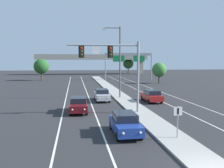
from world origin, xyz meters
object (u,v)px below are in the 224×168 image
at_px(tree_far_right_a, 128,64).
at_px(tree_far_left_a, 41,66).
at_px(car_oncoming_blue, 125,123).
at_px(street_lamp_median, 118,58).
at_px(car_oncoming_silver, 102,95).
at_px(highway_sign_gantry, 129,58).
at_px(median_sign_post, 178,117).
at_px(car_oncoming_darkred, 79,105).
at_px(overhead_signal_mast, 116,61).
at_px(car_receding_red, 152,96).
at_px(tree_far_right_b, 159,70).

bearing_deg(tree_far_right_a, tree_far_left_a, -133.27).
bearing_deg(car_oncoming_blue, street_lamp_median, 81.81).
xyz_separation_m(car_oncoming_blue, car_oncoming_silver, (-0.05, 15.68, 0.00)).
bearing_deg(street_lamp_median, car_oncoming_blue, -98.19).
bearing_deg(tree_far_left_a, highway_sign_gantry, -2.15).
relative_size(street_lamp_median, car_oncoming_blue, 2.23).
height_order(street_lamp_median, car_oncoming_blue, street_lamp_median).
xyz_separation_m(median_sign_post, car_oncoming_darkred, (-6.59, 10.36, -0.77)).
height_order(street_lamp_median, car_oncoming_darkred, street_lamp_median).
xyz_separation_m(car_oncoming_silver, highway_sign_gantry, (11.33, 35.68, 5.34)).
distance_m(overhead_signal_mast, car_receding_red, 9.93).
bearing_deg(highway_sign_gantry, overhead_signal_mast, -103.77).
bearing_deg(tree_far_right_b, tree_far_right_a, 87.22).
distance_m(car_oncoming_silver, tree_far_left_a, 38.73).
bearing_deg(tree_far_left_a, car_oncoming_darkred, -78.17).
height_order(median_sign_post, highway_sign_gantry, highway_sign_gantry).
bearing_deg(car_oncoming_darkred, street_lamp_median, 57.34).
bearing_deg(median_sign_post, overhead_signal_mast, 107.45).
height_order(car_oncoming_darkred, tree_far_right_b, tree_far_right_b).
xyz_separation_m(car_oncoming_darkred, car_oncoming_silver, (3.23, 7.14, 0.00)).
xyz_separation_m(car_oncoming_blue, highway_sign_gantry, (11.28, 51.36, 5.34)).
bearing_deg(tree_far_right_b, median_sign_post, -107.13).
distance_m(tree_far_right_b, tree_far_left_a, 31.21).
relative_size(overhead_signal_mast, tree_far_right_a, 1.18).
bearing_deg(car_oncoming_silver, street_lamp_median, 36.61).
bearing_deg(car_oncoming_blue, tree_far_right_b, 67.89).
relative_size(car_receding_red, tree_far_right_a, 0.73).
xyz_separation_m(tree_far_right_a, tree_far_left_a, (-30.70, -32.61, -0.23)).
xyz_separation_m(car_oncoming_silver, tree_far_right_a, (18.32, 69.18, 3.22)).
relative_size(car_oncoming_blue, car_oncoming_silver, 1.00).
relative_size(car_oncoming_darkred, highway_sign_gantry, 0.34).
relative_size(tree_far_right_a, tree_far_left_a, 1.06).
bearing_deg(car_oncoming_darkred, car_oncoming_silver, 65.69).
relative_size(street_lamp_median, highway_sign_gantry, 0.75).
bearing_deg(median_sign_post, tree_far_left_a, 106.24).
height_order(overhead_signal_mast, tree_far_right_a, overhead_signal_mast).
xyz_separation_m(street_lamp_median, car_oncoming_blue, (-2.53, -17.60, -4.97)).
bearing_deg(tree_far_right_b, car_oncoming_silver, -124.02).
xyz_separation_m(overhead_signal_mast, street_lamp_median, (2.07, 10.36, 0.46)).
bearing_deg(tree_far_right_a, highway_sign_gantry, -101.79).
bearing_deg(street_lamp_median, car_receding_red, -44.54).
height_order(car_oncoming_blue, car_oncoming_silver, same).
bearing_deg(median_sign_post, car_receding_red, 79.15).
height_order(median_sign_post, car_oncoming_darkred, median_sign_post).
xyz_separation_m(car_oncoming_blue, tree_far_right_a, (18.27, 84.86, 3.22)).
height_order(overhead_signal_mast, highway_sign_gantry, highway_sign_gantry).
xyz_separation_m(street_lamp_median, car_oncoming_silver, (-2.58, -1.92, -4.97)).
height_order(car_oncoming_silver, car_receding_red, same).
bearing_deg(overhead_signal_mast, median_sign_post, -72.55).
relative_size(car_receding_red, tree_far_right_b, 0.92).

